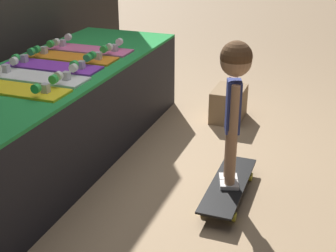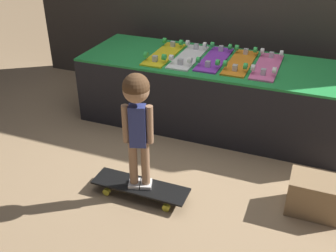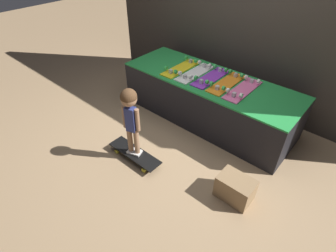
{
  "view_description": "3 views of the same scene",
  "coord_description": "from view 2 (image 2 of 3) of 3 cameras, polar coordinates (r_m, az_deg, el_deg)",
  "views": [
    {
      "loc": [
        -2.55,
        -1.2,
        1.53
      ],
      "look_at": [
        -0.12,
        -0.3,
        0.38
      ],
      "focal_mm": 50.0,
      "sensor_mm": 36.0,
      "label": 1
    },
    {
      "loc": [
        0.84,
        -2.72,
        1.87
      ],
      "look_at": [
        -0.13,
        -0.25,
        0.35
      ],
      "focal_mm": 42.0,
      "sensor_mm": 36.0,
      "label": 2
    },
    {
      "loc": [
        1.61,
        -2.13,
        2.25
      ],
      "look_at": [
        -0.01,
        -0.28,
        0.32
      ],
      "focal_mm": 28.0,
      "sensor_mm": 36.0,
      "label": 3
    }
  ],
  "objects": [
    {
      "name": "ground_plane",
      "position": [
        3.4,
        3.59,
        -3.57
      ],
      "size": [
        16.0,
        16.0,
        0.0
      ],
      "primitive_type": "plane",
      "color": "#9E7F5B"
    },
    {
      "name": "skateboard_purple_on_rack",
      "position": [
        3.6,
        6.78,
        9.75
      ],
      "size": [
        0.2,
        0.67,
        0.09
      ],
      "color": "purple",
      "rests_on": "display_rack"
    },
    {
      "name": "skateboard_white_on_rack",
      "position": [
        3.63,
        3.02,
        10.1
      ],
      "size": [
        0.2,
        0.67,
        0.09
      ],
      "color": "white",
      "rests_on": "display_rack"
    },
    {
      "name": "skateboard_pink_on_rack",
      "position": [
        3.51,
        14.21,
        8.53
      ],
      "size": [
        0.2,
        0.67,
        0.09
      ],
      "color": "pink",
      "rests_on": "display_rack"
    },
    {
      "name": "skateboard_on_floor",
      "position": [
        2.88,
        -4.03,
        -8.82
      ],
      "size": [
        0.71,
        0.2,
        0.09
      ],
      "color": "black",
      "rests_on": "ground_plane"
    },
    {
      "name": "child",
      "position": [
        2.54,
        -4.52,
        2.17
      ],
      "size": [
        0.2,
        0.17,
        0.86
      ],
      "rotation": [
        0.0,
        0.0,
        0.31
      ],
      "color": "silver",
      "rests_on": "skateboard_on_floor"
    },
    {
      "name": "skateboard_orange_on_rack",
      "position": [
        3.55,
        10.47,
        9.19
      ],
      "size": [
        0.2,
        0.67,
        0.09
      ],
      "color": "orange",
      "rests_on": "display_rack"
    },
    {
      "name": "skateboard_yellow_on_rack",
      "position": [
        3.7,
        -0.53,
        10.51
      ],
      "size": [
        0.2,
        0.67,
        0.09
      ],
      "color": "yellow",
      "rests_on": "display_rack"
    },
    {
      "name": "display_rack",
      "position": [
        3.71,
        6.4,
        4.84
      ],
      "size": [
        2.4,
        0.84,
        0.63
      ],
      "color": "black",
      "rests_on": "ground_plane"
    },
    {
      "name": "storage_box",
      "position": [
        2.89,
        20.57,
        -9.44
      ],
      "size": [
        0.36,
        0.25,
        0.26
      ],
      "color": "#8E704C",
      "rests_on": "ground_plane"
    }
  ]
}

